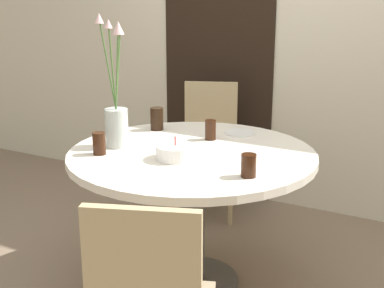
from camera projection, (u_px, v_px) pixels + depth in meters
ground_plane at (192, 283)px, 2.98m from camera, size 16.00×16.00×0.00m
wall_back at (285, 29)px, 3.78m from camera, size 8.00×0.05×2.60m
doorway_panel at (217, 64)px, 4.06m from camera, size 0.90×0.01×2.05m
dining_table at (192, 177)px, 2.80m from camera, size 1.29×1.29×0.77m
chair_near_front at (209, 140)px, 3.83m from camera, size 0.52×0.52×0.94m
birthday_cake at (175, 152)px, 2.63m from camera, size 0.19×0.19×0.12m
flower_vase at (116, 114)px, 2.80m from camera, size 0.20×0.19×0.69m
side_plate at (240, 133)px, 3.10m from camera, size 0.18×0.18×0.01m
drink_glass_0 at (210, 130)px, 2.97m from camera, size 0.06×0.06×0.11m
drink_glass_1 at (157, 119)px, 3.17m from camera, size 0.08×0.08×0.13m
drink_glass_2 at (249, 165)px, 2.38m from camera, size 0.07×0.07×0.11m
drink_glass_3 at (99, 143)px, 2.70m from camera, size 0.07×0.07×0.11m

